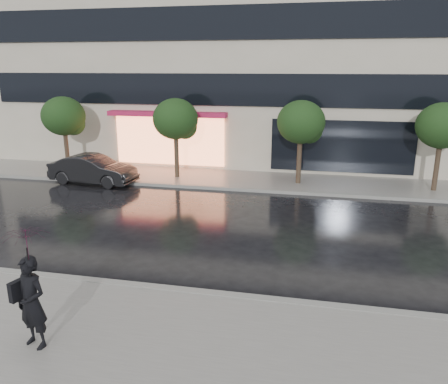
# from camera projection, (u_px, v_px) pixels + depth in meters

# --- Properties ---
(ground) EXTENTS (120.00, 120.00, 0.00)m
(ground) POSITION_uv_depth(u_px,v_px,m) (170.00, 273.00, 11.95)
(ground) COLOR black
(ground) RESTS_ON ground
(sidewalk_near) EXTENTS (60.00, 4.50, 0.12)m
(sidewalk_near) POSITION_uv_depth(u_px,v_px,m) (119.00, 342.00, 8.88)
(sidewalk_near) COLOR slate
(sidewalk_near) RESTS_ON ground
(sidewalk_far) EXTENTS (60.00, 3.50, 0.12)m
(sidewalk_far) POSITION_uv_depth(u_px,v_px,m) (237.00, 180.00, 21.56)
(sidewalk_far) COLOR slate
(sidewalk_far) RESTS_ON ground
(curb_near) EXTENTS (60.00, 0.25, 0.14)m
(curb_near) POSITION_uv_depth(u_px,v_px,m) (157.00, 289.00, 10.99)
(curb_near) COLOR gray
(curb_near) RESTS_ON ground
(curb_far) EXTENTS (60.00, 0.25, 0.14)m
(curb_far) POSITION_uv_depth(u_px,v_px,m) (230.00, 189.00, 19.92)
(curb_far) COLOR gray
(curb_far) RESTS_ON ground
(office_building) EXTENTS (30.00, 12.76, 18.00)m
(office_building) POSITION_uv_depth(u_px,v_px,m) (261.00, 5.00, 26.33)
(office_building) COLOR beige
(office_building) RESTS_ON ground
(tree_far_west) EXTENTS (2.20, 2.20, 3.99)m
(tree_far_west) POSITION_uv_depth(u_px,v_px,m) (65.00, 118.00, 22.33)
(tree_far_west) COLOR #33261C
(tree_far_west) RESTS_ON ground
(tree_mid_west) EXTENTS (2.20, 2.20, 3.99)m
(tree_mid_west) POSITION_uv_depth(u_px,v_px,m) (177.00, 120.00, 21.14)
(tree_mid_west) COLOR #33261C
(tree_mid_west) RESTS_ON ground
(tree_mid_east) EXTENTS (2.20, 2.20, 3.99)m
(tree_mid_east) POSITION_uv_depth(u_px,v_px,m) (302.00, 124.00, 19.95)
(tree_mid_east) COLOR #33261C
(tree_mid_east) RESTS_ON ground
(tree_far_east) EXTENTS (2.20, 2.20, 3.99)m
(tree_far_east) POSITION_uv_depth(u_px,v_px,m) (443.00, 127.00, 18.77)
(tree_far_east) COLOR #33261C
(tree_far_east) RESTS_ON ground
(parked_car) EXTENTS (4.34, 1.90, 1.39)m
(parked_car) POSITION_uv_depth(u_px,v_px,m) (93.00, 170.00, 20.87)
(parked_car) COLOR black
(parked_car) RESTS_ON ground
(pedestrian_with_umbrella) EXTENTS (1.07, 1.09, 2.49)m
(pedestrian_with_umbrella) POSITION_uv_depth(u_px,v_px,m) (29.00, 276.00, 8.27)
(pedestrian_with_umbrella) COLOR black
(pedestrian_with_umbrella) RESTS_ON sidewalk_near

